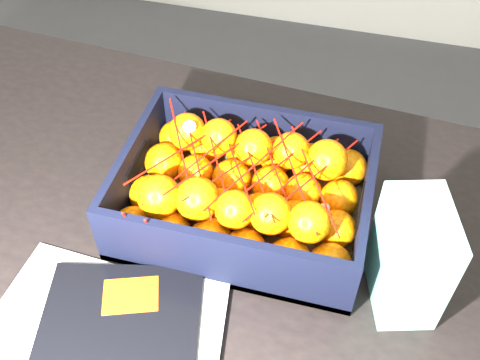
% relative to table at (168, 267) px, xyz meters
% --- Properties ---
extents(table, '(1.26, 0.89, 0.75)m').
position_rel_table_xyz_m(table, '(0.00, 0.00, 0.00)').
color(table, black).
rests_on(table, ground).
extents(magazine_stack, '(0.35, 0.32, 0.02)m').
position_rel_table_xyz_m(magazine_stack, '(-0.00, -0.22, 0.11)').
color(magazine_stack, '#B9B9B4').
rests_on(magazine_stack, table).
extents(produce_crate, '(0.37, 0.28, 0.11)m').
position_rel_table_xyz_m(produce_crate, '(0.11, 0.07, 0.13)').
color(produce_crate, olive).
rests_on(produce_crate, table).
extents(clementine_heap, '(0.35, 0.26, 0.11)m').
position_rel_table_xyz_m(clementine_heap, '(0.12, 0.06, 0.15)').
color(clementine_heap, orange).
rests_on(clementine_heap, produce_crate).
extents(mesh_net, '(0.30, 0.24, 0.09)m').
position_rel_table_xyz_m(mesh_net, '(0.11, 0.06, 0.20)').
color(mesh_net, red).
rests_on(mesh_net, clementine_heap).
extents(retail_carton, '(0.11, 0.13, 0.17)m').
position_rel_table_xyz_m(retail_carton, '(0.36, -0.02, 0.18)').
color(retail_carton, white).
rests_on(retail_carton, table).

